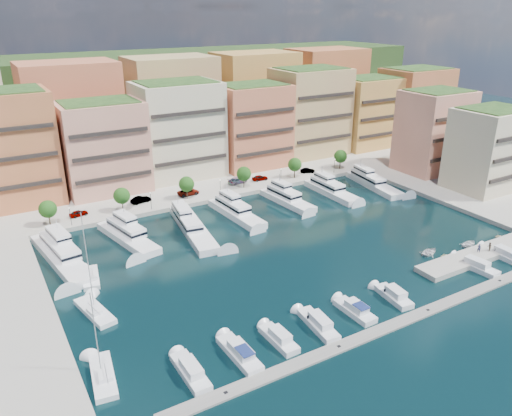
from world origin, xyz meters
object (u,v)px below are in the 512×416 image
at_px(sailboat_1, 95,312).
at_px(person_0, 479,248).
at_px(cruiser_8, 475,266).
at_px(car_3, 238,180).
at_px(yacht_1, 127,235).
at_px(yacht_3, 235,211).
at_px(tender_2, 469,244).
at_px(lamppost_0, 70,213).
at_px(lamppost_4, 334,163).
at_px(tree_1, 122,196).
at_px(cruiser_2, 279,339).
at_px(person_1, 489,247).
at_px(yacht_5, 330,189).
at_px(sailboat_2, 91,278).
at_px(cruiser_9, 504,255).
at_px(yacht_6, 372,182).
at_px(cruiser_5, 394,296).
at_px(cruiser_0, 191,372).
at_px(tree_3, 244,174).
at_px(tree_5, 340,156).
at_px(tree_4, 295,165).
at_px(yacht_2, 191,225).
at_px(sailboat_0, 103,377).
at_px(tender_1, 444,256).
at_px(tree_0, 48,209).
at_px(car_2, 188,192).
at_px(cruiser_4, 355,311).
at_px(car_0, 79,213).
at_px(tender_0, 430,252).
at_px(yacht_4, 286,199).
at_px(lamppost_3, 281,173).
at_px(cruiser_3, 318,324).
at_px(yacht_0, 60,254).
at_px(tender_3, 498,236).
at_px(car_4, 260,178).
at_px(car_1, 141,200).
at_px(lamppost_2, 220,185).
at_px(tree_2, 187,184).
at_px(lamppost_1, 151,198).
at_px(car_5, 308,171).

relative_size(sailboat_1, person_0, 7.49).
height_order(cruiser_8, car_3, car_3).
bearing_deg(yacht_1, cruiser_8, -40.71).
distance_m(yacht_3, car_3, 19.88).
bearing_deg(tender_2, lamppost_0, 45.36).
height_order(lamppost_4, tender_2, lamppost_4).
distance_m(tree_1, cruiser_2, 58.48).
relative_size(tree_1, person_1, 3.15).
relative_size(yacht_5, sailboat_2, 1.40).
bearing_deg(cruiser_2, cruiser_9, -0.02).
relative_size(yacht_3, yacht_6, 0.91).
relative_size(lamppost_0, cruiser_5, 0.55).
bearing_deg(cruiser_0, person_0, 2.63).
height_order(tree_3, cruiser_8, tree_3).
bearing_deg(yacht_3, cruiser_5, -82.52).
bearing_deg(tree_3, tree_5, 0.00).
xyz_separation_m(tree_1, person_0, (52.96, -55.27, -2.86)).
bearing_deg(tree_4, person_1, -82.70).
distance_m(lamppost_4, yacht_6, 12.55).
relative_size(tree_3, yacht_2, 0.23).
height_order(yacht_6, cruiser_2, yacht_6).
relative_size(sailboat_0, tender_1, 8.03).
height_order(tree_0, car_2, tree_0).
height_order(cruiser_4, car_0, car_0).
bearing_deg(tree_0, tender_0, -38.74).
height_order(yacht_4, cruiser_2, yacht_4).
height_order(cruiser_9, tender_2, cruiser_9).
bearing_deg(lamppost_3, cruiser_3, -117.90).
relative_size(tree_0, cruiser_4, 0.74).
relative_size(yacht_0, tender_0, 6.00).
relative_size(tree_1, tender_3, 3.50).
distance_m(yacht_4, cruiser_3, 51.65).
relative_size(tender_1, person_1, 0.92).
distance_m(cruiser_5, person_0, 25.14).
bearing_deg(sailboat_1, cruiser_0, -70.52).
height_order(cruiser_5, car_4, car_4).
xyz_separation_m(sailboat_1, car_1, (20.91, 40.31, 1.50)).
xyz_separation_m(cruiser_9, tender_0, (-11.01, 8.40, -0.12)).
height_order(lamppost_2, cruiser_0, lamppost_2).
bearing_deg(cruiser_5, lamppost_3, 75.92).
bearing_deg(tree_2, lamppost_1, -167.05).
height_order(tree_3, yacht_3, tree_3).
distance_m(cruiser_8, tender_3, 16.67).
relative_size(yacht_6, car_1, 4.34).
distance_m(lamppost_2, car_5, 29.96).
bearing_deg(tree_1, yacht_1, -103.72).
bearing_deg(cruiser_9, tender_2, 100.45).
bearing_deg(car_2, yacht_1, 126.05).
relative_size(cruiser_0, cruiser_3, 0.94).
xyz_separation_m(tender_3, car_1, (-58.70, 54.90, 1.38)).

